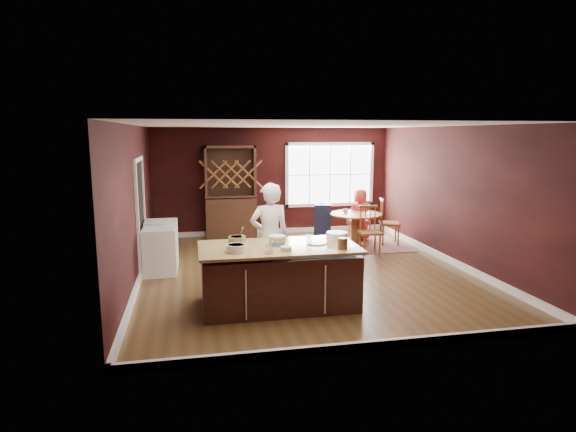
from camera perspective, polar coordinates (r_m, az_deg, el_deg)
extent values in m
plane|color=brown|center=(9.16, 1.89, -6.45)|extent=(7.00, 7.00, 0.00)
plane|color=white|center=(8.79, 1.99, 10.70)|extent=(7.00, 7.00, 0.00)
plane|color=black|center=(12.28, -1.83, 4.14)|extent=(6.00, 0.00, 6.00)
plane|color=black|center=(5.58, 10.25, -2.90)|extent=(6.00, 0.00, 6.00)
plane|color=black|center=(8.69, -17.69, 1.33)|extent=(0.00, 7.00, 7.00)
plane|color=black|center=(9.99, 18.94, 2.31)|extent=(0.00, 7.00, 7.00)
cube|color=#331C12|center=(7.23, -1.13, -7.47)|extent=(2.25, 1.14, 0.83)
cube|color=tan|center=(7.10, -1.14, -3.72)|extent=(2.33, 1.22, 0.04)
cylinder|color=olive|center=(11.24, 7.95, -3.36)|extent=(0.56, 0.56, 0.04)
cylinder|color=olive|center=(11.17, 7.99, -1.69)|extent=(0.20, 0.20, 0.67)
cylinder|color=olive|center=(11.10, 8.04, 0.21)|extent=(1.20, 1.20, 0.04)
imported|color=silver|center=(7.82, -2.18, -2.54)|extent=(0.68, 0.47, 1.78)
cylinder|color=silver|center=(6.76, -6.17, -3.83)|extent=(0.28, 0.28, 0.11)
cylinder|color=#B0893F|center=(7.33, -6.05, -2.80)|extent=(0.26, 0.26, 0.10)
cylinder|color=silver|center=(6.66, -2.35, -4.24)|extent=(0.14, 0.14, 0.05)
cylinder|color=#EFE0CD|center=(6.80, -0.24, -3.90)|extent=(0.17, 0.17, 0.06)
cylinder|color=white|center=(7.10, 2.51, -2.90)|extent=(0.08, 0.08, 0.16)
cylinder|color=#FBF8CF|center=(7.25, 3.43, -3.22)|extent=(0.28, 0.28, 0.02)
cylinder|color=white|center=(7.56, 5.84, -2.35)|extent=(0.34, 0.34, 0.12)
cylinder|color=brown|center=(6.92, 6.49, -3.27)|extent=(0.14, 0.14, 0.17)
cube|color=brown|center=(11.24, 7.95, -3.43)|extent=(2.30, 1.79, 0.01)
imported|color=red|center=(11.66, 8.51, 0.14)|extent=(0.66, 0.48, 1.25)
cylinder|color=beige|center=(11.06, 9.33, 0.28)|extent=(0.20, 0.20, 0.02)
imported|color=silver|center=(11.13, 6.83, 0.63)|extent=(0.15, 0.15, 0.10)
cube|color=#402914|center=(11.89, -6.84, 2.83)|extent=(1.24, 0.51, 2.27)
cube|color=white|center=(9.11, -14.95, -4.08)|extent=(0.59, 0.57, 0.86)
cube|color=white|center=(9.73, -14.73, -3.11)|extent=(0.61, 0.59, 0.89)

